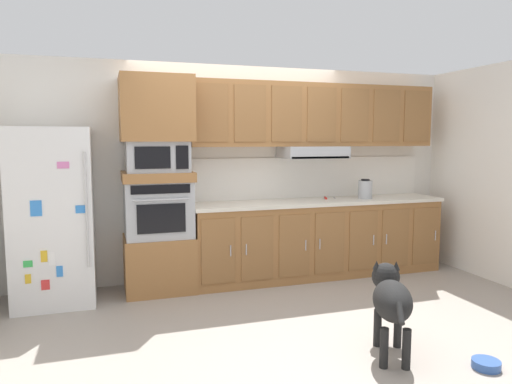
# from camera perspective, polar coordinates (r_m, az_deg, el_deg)

# --- Properties ---
(ground_plane) EXTENTS (9.60, 9.60, 0.00)m
(ground_plane) POSITION_cam_1_polar(r_m,az_deg,el_deg) (4.90, 1.34, -13.22)
(ground_plane) COLOR #9E9389
(back_kitchen_wall) EXTENTS (6.20, 0.12, 2.50)m
(back_kitchen_wall) POSITION_cam_1_polar(r_m,az_deg,el_deg) (5.69, -2.31, 2.41)
(back_kitchen_wall) COLOR silver
(back_kitchen_wall) RESTS_ON ground
(side_panel_right) EXTENTS (0.12, 7.10, 2.50)m
(side_panel_right) POSITION_cam_1_polar(r_m,az_deg,el_deg) (6.15, 26.87, 2.03)
(side_panel_right) COLOR white
(side_panel_right) RESTS_ON ground
(refrigerator) EXTENTS (0.76, 0.73, 1.76)m
(refrigerator) POSITION_cam_1_polar(r_m,az_deg,el_deg) (5.12, -23.31, -2.72)
(refrigerator) COLOR white
(refrigerator) RESTS_ON ground
(oven_base_cabinet) EXTENTS (0.74, 0.62, 0.60)m
(oven_base_cabinet) POSITION_cam_1_polar(r_m,az_deg,el_deg) (5.31, -11.59, -8.41)
(oven_base_cabinet) COLOR #996638
(oven_base_cabinet) RESTS_ON ground
(built_in_oven) EXTENTS (0.70, 0.62, 0.60)m
(built_in_oven) POSITION_cam_1_polar(r_m,az_deg,el_deg) (5.19, -11.73, -1.99)
(built_in_oven) COLOR #A8AAAF
(built_in_oven) RESTS_ON oven_base_cabinet
(appliance_mid_shelf) EXTENTS (0.74, 0.62, 0.10)m
(appliance_mid_shelf) POSITION_cam_1_polar(r_m,az_deg,el_deg) (5.15, -11.82, 1.87)
(appliance_mid_shelf) COLOR #996638
(appliance_mid_shelf) RESTS_ON built_in_oven
(microwave) EXTENTS (0.64, 0.54, 0.32)m
(microwave) POSITION_cam_1_polar(r_m,az_deg,el_deg) (5.13, -11.87, 4.20)
(microwave) COLOR #A8AAAF
(microwave) RESTS_ON appliance_mid_shelf
(appliance_upper_cabinet) EXTENTS (0.74, 0.62, 0.68)m
(appliance_upper_cabinet) POSITION_cam_1_polar(r_m,az_deg,el_deg) (5.14, -12.01, 9.78)
(appliance_upper_cabinet) COLOR #996638
(appliance_upper_cabinet) RESTS_ON microwave
(lower_cabinet_run) EXTENTS (3.06, 0.63, 0.88)m
(lower_cabinet_run) POSITION_cam_1_polar(r_m,az_deg,el_deg) (5.78, 7.54, -5.68)
(lower_cabinet_run) COLOR #996638
(lower_cabinet_run) RESTS_ON ground
(countertop_slab) EXTENTS (3.10, 0.64, 0.04)m
(countertop_slab) POSITION_cam_1_polar(r_m,az_deg,el_deg) (5.71, 7.59, -1.16)
(countertop_slab) COLOR silver
(countertop_slab) RESTS_ON lower_cabinet_run
(backsplash_panel) EXTENTS (3.10, 0.02, 0.50)m
(backsplash_panel) POSITION_cam_1_polar(r_m,az_deg,el_deg) (5.94, 6.44, 1.77)
(backsplash_panel) COLOR white
(backsplash_panel) RESTS_ON countertop_slab
(upper_cabinet_with_hood) EXTENTS (3.06, 0.48, 0.88)m
(upper_cabinet_with_hood) POSITION_cam_1_polar(r_m,az_deg,el_deg) (5.77, 7.18, 8.91)
(upper_cabinet_with_hood) COLOR #996638
(upper_cabinet_with_hood) RESTS_ON backsplash_panel
(screwdriver) EXTENTS (0.16, 0.14, 0.03)m
(screwdriver) POSITION_cam_1_polar(r_m,az_deg,el_deg) (5.80, 8.50, -0.71)
(screwdriver) COLOR red
(screwdriver) RESTS_ON countertop_slab
(electric_kettle) EXTENTS (0.17, 0.17, 0.24)m
(electric_kettle) POSITION_cam_1_polar(r_m,az_deg,el_deg) (5.93, 13.05, 0.32)
(electric_kettle) COLOR #A8AAAF
(electric_kettle) RESTS_ON countertop_slab
(dog) EXTENTS (0.51, 0.89, 0.65)m
(dog) POSITION_cam_1_polar(r_m,az_deg,el_deg) (3.84, 15.97, -12.18)
(dog) COLOR black
(dog) RESTS_ON ground
(dog_food_bowl) EXTENTS (0.20, 0.20, 0.06)m
(dog_food_bowl) POSITION_cam_1_polar(r_m,az_deg,el_deg) (3.98, 26.05, -18.17)
(dog_food_bowl) COLOR #3359A5
(dog_food_bowl) RESTS_ON ground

